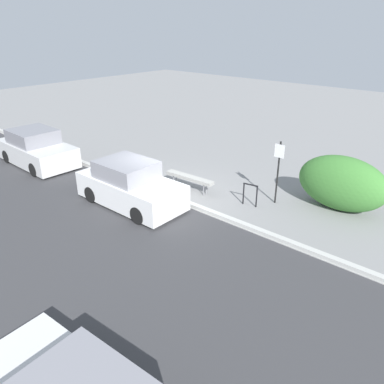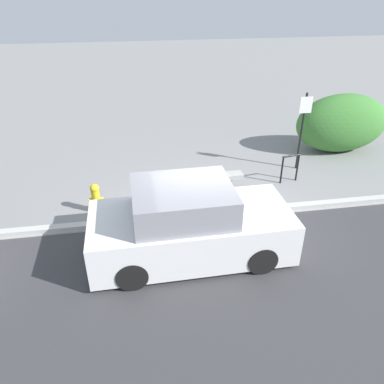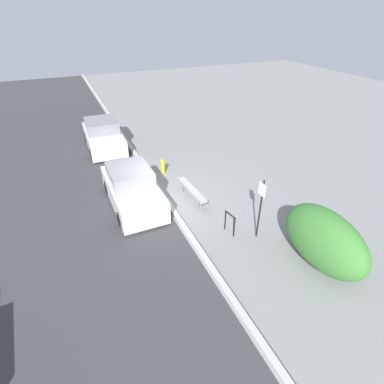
{
  "view_description": "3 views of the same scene",
  "coord_description": "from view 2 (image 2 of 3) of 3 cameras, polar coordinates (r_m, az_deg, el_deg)",
  "views": [
    {
      "loc": [
        8.96,
        -8.96,
        5.95
      ],
      "look_at": [
        1.17,
        -0.05,
        0.6
      ],
      "focal_mm": 35.0,
      "sensor_mm": 36.0,
      "label": 1
    },
    {
      "loc": [
        -1.62,
        -7.41,
        5.03
      ],
      "look_at": [
        -0.42,
        -0.12,
        0.8
      ],
      "focal_mm": 35.0,
      "sensor_mm": 36.0,
      "label": 2
    },
    {
      "loc": [
        9.85,
        -3.25,
        7.02
      ],
      "look_at": [
        1.01,
        0.65,
        1.02
      ],
      "focal_mm": 28.0,
      "sensor_mm": 36.0,
      "label": 3
    }
  ],
  "objects": [
    {
      "name": "ground_plane",
      "position": [
        9.1,
        2.47,
        -3.83
      ],
      "size": [
        60.0,
        60.0,
        0.0
      ],
      "primitive_type": "plane",
      "color": "gray"
    },
    {
      "name": "curb",
      "position": [
        9.06,
        2.48,
        -3.48
      ],
      "size": [
        60.0,
        0.2,
        0.13
      ],
      "color": "#B7B7B2",
      "rests_on": "ground_plane"
    },
    {
      "name": "bench",
      "position": [
        9.75,
        1.73,
        2.04
      ],
      "size": [
        2.14,
        0.42,
        0.57
      ],
      "rotation": [
        0.0,
        0.0,
        0.05
      ],
      "color": "gray",
      "rests_on": "ground_plane"
    },
    {
      "name": "bike_rack",
      "position": [
        10.78,
        14.72,
        3.91
      ],
      "size": [
        0.55,
        0.14,
        0.83
      ],
      "rotation": [
        0.0,
        0.0,
        0.17
      ],
      "color": "black",
      "rests_on": "ground_plane"
    },
    {
      "name": "sign_post",
      "position": [
        11.35,
        16.5,
        9.8
      ],
      "size": [
        0.36,
        0.08,
        2.3
      ],
      "color": "black",
      "rests_on": "ground_plane"
    },
    {
      "name": "fire_hydrant",
      "position": [
        9.39,
        -14.46,
        -0.77
      ],
      "size": [
        0.36,
        0.22,
        0.77
      ],
      "color": "gold",
      "rests_on": "ground_plane"
    },
    {
      "name": "shrub_hedge",
      "position": [
        13.25,
        21.87,
        9.7
      ],
      "size": [
        3.07,
        1.49,
        1.9
      ],
      "color": "#3D7A33",
      "rests_on": "ground_plane"
    },
    {
      "name": "parked_car_near",
      "position": [
        7.56,
        -0.41,
        -5.14
      ],
      "size": [
        4.05,
        1.85,
        1.6
      ],
      "rotation": [
        0.0,
        0.0,
        0.01
      ],
      "color": "black",
      "rests_on": "ground_plane"
    }
  ]
}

